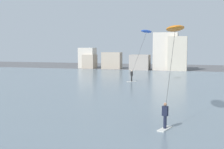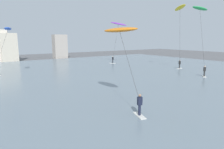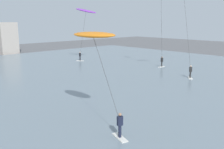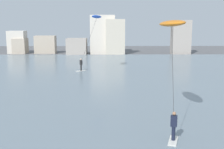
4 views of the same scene
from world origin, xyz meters
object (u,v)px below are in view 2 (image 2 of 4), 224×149
Objects in this scene: kitesurfer_purple at (118,27)px; kitesurfer_yellow at (180,15)px; kitesurfer_blue at (6,34)px; kitesurfer_green at (201,17)px; kitesurfer_orange at (121,35)px.

kitesurfer_yellow is (3.78, -12.88, 1.46)m from kitesurfer_purple.
kitesurfer_blue is (-25.75, 11.12, -3.31)m from kitesurfer_yellow.
kitesurfer_yellow is at bearing -73.63° from kitesurfer_purple.
kitesurfer_yellow is at bearing -23.36° from kitesurfer_blue.
kitesurfer_yellow is at bearing 75.84° from kitesurfer_green.
kitesurfer_purple is 1.44× the size of kitesurfer_orange.
kitesurfer_purple is 0.88× the size of kitesurfer_green.
kitesurfer_green is 29.28m from kitesurfer_blue.
kitesurfer_orange is (-19.12, -4.80, -2.95)m from kitesurfer_green.
kitesurfer_orange is at bearing -155.24° from kitesurfer_yellow.
kitesurfer_yellow is at bearing 24.76° from kitesurfer_orange.
kitesurfer_orange is (-16.49, -22.23, -2.30)m from kitesurfer_purple.
kitesurfer_green is at bearing -81.41° from kitesurfer_purple.
kitesurfer_purple reaches higher than kitesurfer_blue.
kitesurfer_blue is at bearing -175.42° from kitesurfer_purple.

